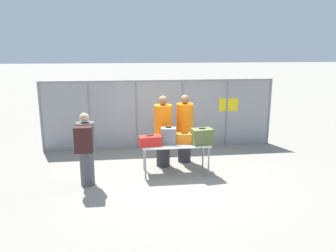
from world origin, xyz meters
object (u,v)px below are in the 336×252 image
(suitcase_red, at_px, (150,141))
(suitcase_olive, at_px, (202,136))
(suitcase_grey, at_px, (168,136))
(traveler_hooded, at_px, (86,147))
(security_worker_near, at_px, (163,130))
(utility_trailer, at_px, (171,121))
(security_worker_far, at_px, (185,128))
(suitcase_orange, at_px, (185,138))
(inspection_table, at_px, (176,146))

(suitcase_red, bearing_deg, suitcase_olive, -0.61)
(suitcase_grey, distance_m, traveler_hooded, 1.94)
(security_worker_near, bearing_deg, traveler_hooded, 11.90)
(suitcase_grey, relative_size, utility_trailer, 0.12)
(suitcase_red, relative_size, suitcase_grey, 1.31)
(suitcase_grey, bearing_deg, suitcase_olive, -7.88)
(security_worker_far, bearing_deg, utility_trailer, -96.64)
(traveler_hooded, bearing_deg, suitcase_orange, -10.76)
(traveler_hooded, bearing_deg, suitcase_red, -7.36)
(security_worker_far, height_order, utility_trailer, security_worker_far)
(suitcase_olive, distance_m, utility_trailer, 4.07)
(security_worker_near, relative_size, utility_trailer, 0.54)
(suitcase_grey, xyz_separation_m, suitcase_orange, (0.39, -0.00, -0.08))
(suitcase_grey, height_order, security_worker_far, security_worker_far)
(suitcase_olive, relative_size, security_worker_near, 0.29)
(suitcase_red, xyz_separation_m, suitcase_orange, (0.83, 0.09, 0.01))
(inspection_table, bearing_deg, security_worker_far, 66.03)
(suitcase_olive, height_order, traveler_hooded, traveler_hooded)
(utility_trailer, bearing_deg, security_worker_near, -101.28)
(inspection_table, distance_m, suitcase_grey, 0.31)
(suitcase_orange, height_order, traveler_hooded, traveler_hooded)
(inspection_table, height_order, security_worker_far, security_worker_far)
(security_worker_near, bearing_deg, inspection_table, 94.40)
(utility_trailer, bearing_deg, suitcase_grey, -98.72)
(traveler_hooded, bearing_deg, security_worker_far, 5.39)
(suitcase_olive, distance_m, traveler_hooded, 2.70)
(traveler_hooded, distance_m, security_worker_near, 2.10)
(suitcase_olive, xyz_separation_m, security_worker_near, (-0.86, 0.67, 0.01))
(traveler_hooded, bearing_deg, utility_trailer, 37.48)
(security_worker_far, bearing_deg, suitcase_grey, 51.24)
(suitcase_orange, distance_m, security_worker_near, 0.73)
(suitcase_olive, bearing_deg, suitcase_red, 179.39)
(suitcase_red, bearing_deg, suitcase_grey, 12.23)
(security_worker_near, distance_m, security_worker_far, 0.65)
(traveler_hooded, relative_size, utility_trailer, 0.48)
(suitcase_orange, distance_m, security_worker_far, 0.83)
(suitcase_red, distance_m, suitcase_olive, 1.24)
(suitcase_olive, distance_m, security_worker_far, 0.96)
(traveler_hooded, bearing_deg, inspection_table, -9.48)
(suitcase_orange, relative_size, security_worker_far, 0.29)
(inspection_table, height_order, utility_trailer, inspection_table)
(inspection_table, xyz_separation_m, suitcase_orange, (0.22, -0.00, 0.19))
(suitcase_red, distance_m, utility_trailer, 4.17)
(security_worker_far, relative_size, utility_trailer, 0.53)
(suitcase_grey, height_order, security_worker_near, security_worker_near)
(suitcase_grey, height_order, suitcase_orange, suitcase_grey)
(suitcase_orange, relative_size, utility_trailer, 0.15)
(suitcase_grey, bearing_deg, suitcase_orange, -0.31)
(suitcase_olive, bearing_deg, security_worker_near, 141.89)
(suitcase_red, xyz_separation_m, utility_trailer, (1.04, 4.01, -0.45))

